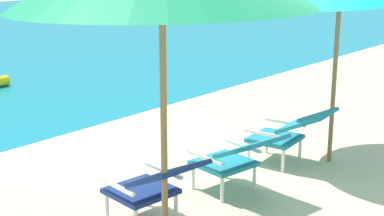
{
  "coord_description": "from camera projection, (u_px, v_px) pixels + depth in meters",
  "views": [
    {
      "loc": [
        -4.28,
        -3.08,
        2.32
      ],
      "look_at": [
        0.0,
        0.69,
        0.75
      ],
      "focal_mm": 54.34,
      "sensor_mm": 36.0,
      "label": 1
    }
  ],
  "objects": [
    {
      "name": "lounge_chair_left",
      "position": [
        153.0,
        183.0,
        4.9
      ],
      "size": [
        0.62,
        0.92,
        0.68
      ],
      "color": "navy",
      "rests_on": "ground_plane"
    },
    {
      "name": "lounge_chair_center",
      "position": [
        237.0,
        156.0,
        5.55
      ],
      "size": [
        0.65,
        0.94,
        0.68
      ],
      "color": "teal",
      "rests_on": "ground_plane"
    },
    {
      "name": "lounge_chair_right",
      "position": [
        290.0,
        130.0,
        6.33
      ],
      "size": [
        0.64,
        0.93,
        0.68
      ],
      "color": "teal",
      "rests_on": "ground_plane"
    },
    {
      "name": "ground_plane",
      "position": [
        17.0,
        118.0,
        8.22
      ],
      "size": [
        40.0,
        40.0,
        0.0
      ],
      "primitive_type": "plane",
      "color": "beige"
    }
  ]
}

